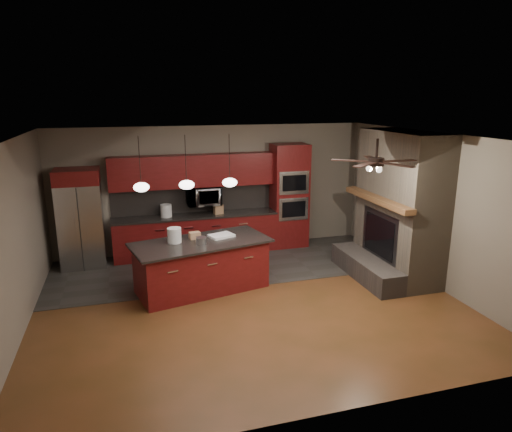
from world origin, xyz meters
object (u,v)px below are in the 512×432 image
object	(u,v)px
oven_tower	(289,196)
white_bucket	(174,235)
counter_box	(218,209)
kitchen_island	(202,265)
cardboard_box	(195,235)
refrigerator	(81,218)
microwave	(204,196)
paint_can	(201,241)
paint_tray	(221,236)
counter_bucket	(166,211)

from	to	relation	value
oven_tower	white_bucket	distance (m)	3.41
oven_tower	counter_box	world-z (taller)	oven_tower
oven_tower	counter_box	bearing A→B (deg)	-178.54
kitchen_island	cardboard_box	distance (m)	0.56
refrigerator	cardboard_box	size ratio (longest dim) A/B	10.51
cardboard_box	counter_box	bearing A→B (deg)	57.51
microwave	kitchen_island	distance (m)	2.22
white_bucket	counter_box	size ratio (longest dim) A/B	1.24
microwave	paint_can	size ratio (longest dim) A/B	3.94
microwave	paint_tray	world-z (taller)	microwave
refrigerator	counter_bucket	size ratio (longest dim) A/B	7.44
counter_box	counter_bucket	bearing A→B (deg)	167.95
paint_can	cardboard_box	world-z (taller)	paint_can
oven_tower	counter_box	size ratio (longest dim) A/B	11.24
oven_tower	paint_can	size ratio (longest dim) A/B	12.80
microwave	kitchen_island	xyz separation A→B (m)	(-0.41, -2.02, -0.84)
counter_box	paint_tray	bearing A→B (deg)	-109.41
paint_can	counter_box	bearing A→B (deg)	70.60
paint_tray	oven_tower	bearing A→B (deg)	22.38
refrigerator	paint_can	bearing A→B (deg)	-43.86
kitchen_island	white_bucket	xyz separation A→B (m)	(-0.45, 0.07, 0.59)
kitchen_island	counter_bucket	distance (m)	2.09
paint_can	paint_tray	size ratio (longest dim) A/B	0.43
refrigerator	white_bucket	bearing A→B (deg)	-47.15
paint_can	counter_bucket	distance (m)	2.16
microwave	white_bucket	world-z (taller)	microwave
microwave	cardboard_box	distance (m)	1.92
oven_tower	microwave	distance (m)	1.98
paint_tray	cardboard_box	size ratio (longest dim) A/B	2.23
paint_can	oven_tower	bearing A→B (deg)	41.32
counter_bucket	counter_box	bearing A→B (deg)	-2.53
microwave	cardboard_box	xyz separation A→B (m)	(-0.49, -1.83, -0.32)
paint_tray	counter_bucket	distance (m)	1.98
cardboard_box	counter_bucket	size ratio (longest dim) A/B	0.71
white_bucket	paint_can	distance (m)	0.49
kitchen_island	paint_tray	distance (m)	0.65
microwave	white_bucket	size ratio (longest dim) A/B	2.78
microwave	cardboard_box	size ratio (longest dim) A/B	3.80
paint_tray	counter_bucket	world-z (taller)	counter_bucket
kitchen_island	counter_box	world-z (taller)	counter_box
refrigerator	paint_can	world-z (taller)	refrigerator
paint_tray	cardboard_box	world-z (taller)	cardboard_box
white_bucket	counter_box	world-z (taller)	white_bucket
microwave	refrigerator	distance (m)	2.57
paint_can	paint_tray	bearing A→B (deg)	37.17
refrigerator	paint_tray	size ratio (longest dim) A/B	4.71
refrigerator	kitchen_island	size ratio (longest dim) A/B	0.78
cardboard_box	refrigerator	bearing A→B (deg)	132.58
counter_bucket	counter_box	size ratio (longest dim) A/B	1.29
microwave	cardboard_box	bearing A→B (deg)	-104.92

